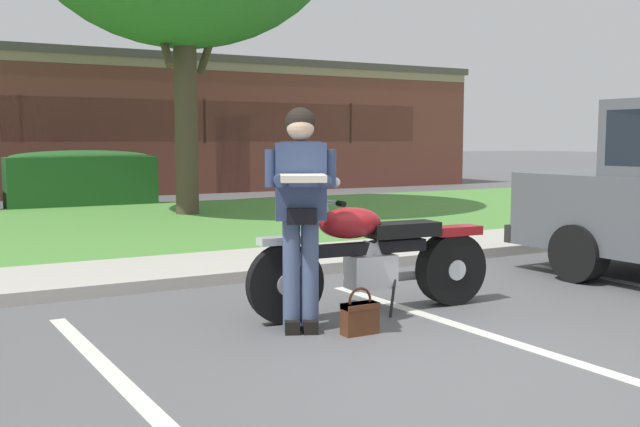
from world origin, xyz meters
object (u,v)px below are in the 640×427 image
(handbag, at_px, (360,315))
(brick_building, at_px, (4,125))
(hedge_center_left, at_px, (82,178))
(rider_person, at_px, (301,200))
(motorcycle, at_px, (381,255))

(handbag, relative_size, brick_building, 0.01)
(handbag, xyz_separation_m, hedge_center_left, (0.22, 11.71, 0.51))
(rider_person, distance_m, hedge_center_left, 11.44)
(motorcycle, height_order, hedge_center_left, motorcycle)
(motorcycle, relative_size, hedge_center_left, 0.72)
(motorcycle, xyz_separation_m, brick_building, (-1.18, 17.80, 1.40))
(rider_person, bearing_deg, brick_building, 90.95)
(hedge_center_left, height_order, brick_building, brick_building)
(rider_person, height_order, hedge_center_left, rider_person)
(handbag, bearing_deg, hedge_center_left, 88.90)
(motorcycle, height_order, rider_person, rider_person)
(hedge_center_left, bearing_deg, rider_person, -92.89)
(motorcycle, relative_size, brick_building, 0.08)
(rider_person, height_order, handbag, rider_person)
(rider_person, bearing_deg, handbag, -39.13)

